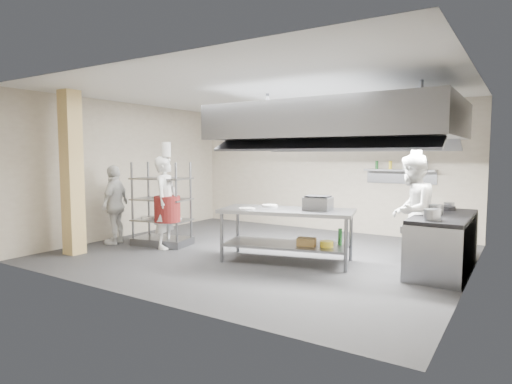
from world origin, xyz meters
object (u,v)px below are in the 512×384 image
Objects in this scene: cooking_range at (443,245)px; chef_plating at (115,205)px; pass_rack at (162,204)px; stockpot at (436,209)px; chef_head at (166,202)px; chef_line at (412,211)px; island at (287,235)px; griddle at (318,204)px.

cooking_range is 1.23× the size of chef_plating.
pass_rack is 5.14m from stockpot.
chef_head is 4.53m from chef_line.
island is at bearing -161.41° from cooking_range.
griddle is at bearing 7.61° from island.
pass_rack reaches higher than chef_plating.
chef_head is 8.08× the size of stockpot.
chef_line reaches higher than island.
chef_line is at bearing -95.86° from chef_head.
chef_line is at bearing 7.39° from island.
chef_head reaches higher than cooking_range.
griddle is at bearing -162.28° from cooking_range.
chef_head is 1.11× the size of chef_plating.
chef_head is at bearing -73.30° from chef_line.
chef_line is 0.37m from stockpot.
pass_rack is 7.54× the size of stockpot.
griddle is at bearing -65.37° from chef_line.
island is 1.24× the size of chef_head.
chef_plating is 4.27m from griddle.
griddle reaches higher than cooking_range.
chef_head is 4.89m from stockpot.
cooking_range is at bearing 4.33° from island.
griddle is (3.28, 0.35, 0.17)m from pass_rack.
chef_line is (-0.48, -0.05, 0.51)m from cooking_range.
island is 0.77m from griddle.
stockpot reaches higher than island.
chef_head is 0.98× the size of chef_line.
chef_head is 3.05m from griddle.
island is at bearing -102.28° from chef_head.
island is at bearing -161.27° from stockpot.
island is 2.50m from cooking_range.
chef_plating is 7.25× the size of stockpot.
chef_head is at bearing 79.57° from chef_plating.
chef_plating is at bearing -167.34° from cooking_range.
stockpot is (-0.12, -0.03, 0.56)m from cooking_range.
chef_plating is at bearing 82.26° from chef_head.
chef_line is 1.51m from griddle.
pass_rack is 5.27m from cooking_range.
griddle is (3.00, 0.51, 0.11)m from chef_head.
chef_line is (4.40, 1.07, 0.02)m from chef_head.
stockpot is at bearing -164.17° from cooking_range.
chef_plating reaches higher than island.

